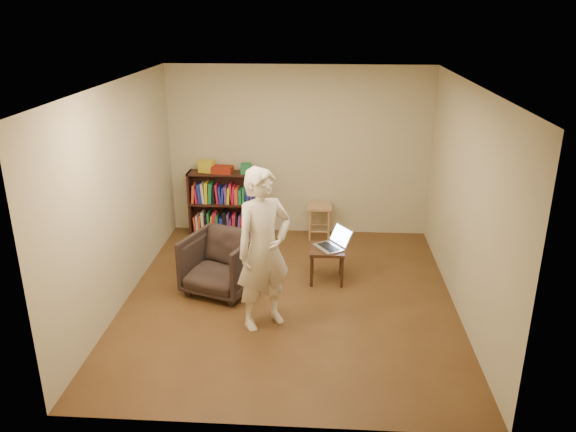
# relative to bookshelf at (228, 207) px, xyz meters

# --- Properties ---
(floor) EXTENTS (4.50, 4.50, 0.00)m
(floor) POSITION_rel_bookshelf_xyz_m (1.10, -2.09, -0.44)
(floor) COLOR #482D17
(floor) RESTS_ON ground
(ceiling) EXTENTS (4.50, 4.50, 0.00)m
(ceiling) POSITION_rel_bookshelf_xyz_m (1.10, -2.09, 2.16)
(ceiling) COLOR white
(ceiling) RESTS_ON wall_back
(wall_back) EXTENTS (4.00, 0.00, 4.00)m
(wall_back) POSITION_rel_bookshelf_xyz_m (1.10, 0.16, 0.86)
(wall_back) COLOR #B8B08B
(wall_back) RESTS_ON floor
(wall_left) EXTENTS (0.00, 4.50, 4.50)m
(wall_left) POSITION_rel_bookshelf_xyz_m (-0.90, -2.09, 0.86)
(wall_left) COLOR #B8B08B
(wall_left) RESTS_ON floor
(wall_right) EXTENTS (0.00, 4.50, 4.50)m
(wall_right) POSITION_rel_bookshelf_xyz_m (3.10, -2.09, 0.86)
(wall_right) COLOR #B8B08B
(wall_right) RESTS_ON floor
(bookshelf) EXTENTS (1.20, 0.30, 1.00)m
(bookshelf) POSITION_rel_bookshelf_xyz_m (0.00, 0.00, 0.00)
(bookshelf) COLOR black
(bookshelf) RESTS_ON floor
(box_yellow) EXTENTS (0.25, 0.20, 0.18)m
(box_yellow) POSITION_rel_bookshelf_xyz_m (-0.31, -0.00, 0.65)
(box_yellow) COLOR gold
(box_yellow) RESTS_ON bookshelf
(red_cloth) EXTENTS (0.32, 0.25, 0.10)m
(red_cloth) POSITION_rel_bookshelf_xyz_m (-0.06, -0.04, 0.61)
(red_cloth) COLOR maroon
(red_cloth) RESTS_ON bookshelf
(box_green) EXTENTS (0.16, 0.16, 0.15)m
(box_green) POSITION_rel_bookshelf_xyz_m (0.31, -0.04, 0.64)
(box_green) COLOR #1E713E
(box_green) RESTS_ON bookshelf
(box_white) EXTENTS (0.10, 0.10, 0.08)m
(box_white) POSITION_rel_bookshelf_xyz_m (0.52, -0.04, 0.60)
(box_white) COLOR silver
(box_white) RESTS_ON bookshelf
(stool) EXTENTS (0.37, 0.37, 0.53)m
(stool) POSITION_rel_bookshelf_xyz_m (1.44, -0.10, -0.01)
(stool) COLOR #A87D51
(stool) RESTS_ON floor
(armchair) EXTENTS (1.03, 1.04, 0.75)m
(armchair) POSITION_rel_bookshelf_xyz_m (0.23, -1.93, -0.07)
(armchair) COLOR #2C221D
(armchair) RESTS_ON floor
(side_table) EXTENTS (0.44, 0.44, 0.45)m
(side_table) POSITION_rel_bookshelf_xyz_m (1.55, -1.56, -0.06)
(side_table) COLOR black
(side_table) RESTS_ON floor
(laptop) EXTENTS (0.54, 0.53, 0.26)m
(laptop) POSITION_rel_bookshelf_xyz_m (1.63, -1.52, 0.07)
(laptop) COLOR silver
(laptop) RESTS_ON side_table
(person) EXTENTS (0.80, 0.75, 1.83)m
(person) POSITION_rel_bookshelf_xyz_m (0.85, -2.69, 0.48)
(person) COLOR beige
(person) RESTS_ON floor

